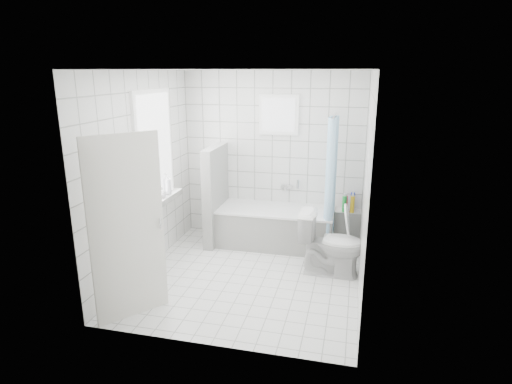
# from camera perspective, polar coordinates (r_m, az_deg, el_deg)

# --- Properties ---
(ground) EXTENTS (3.00, 3.00, 0.00)m
(ground) POSITION_cam_1_polar(r_m,az_deg,el_deg) (5.70, -1.00, -11.15)
(ground) COLOR white
(ground) RESTS_ON ground
(ceiling) EXTENTS (3.00, 3.00, 0.00)m
(ceiling) POSITION_cam_1_polar(r_m,az_deg,el_deg) (5.08, -1.14, 16.00)
(ceiling) COLOR white
(ceiling) RESTS_ON ground
(wall_back) EXTENTS (2.80, 0.02, 2.60)m
(wall_back) POSITION_cam_1_polar(r_m,az_deg,el_deg) (6.66, 2.17, 4.71)
(wall_back) COLOR white
(wall_back) RESTS_ON ground
(wall_front) EXTENTS (2.80, 0.02, 2.60)m
(wall_front) POSITION_cam_1_polar(r_m,az_deg,el_deg) (3.86, -6.64, -3.72)
(wall_front) COLOR white
(wall_front) RESTS_ON ground
(wall_left) EXTENTS (0.02, 3.00, 2.60)m
(wall_left) POSITION_cam_1_polar(r_m,az_deg,el_deg) (5.74, -14.73, 2.37)
(wall_left) COLOR white
(wall_left) RESTS_ON ground
(wall_right) EXTENTS (0.02, 3.00, 2.60)m
(wall_right) POSITION_cam_1_polar(r_m,az_deg,el_deg) (5.08, 14.41, 0.67)
(wall_right) COLOR white
(wall_right) RESTS_ON ground
(window_left) EXTENTS (0.01, 0.90, 1.40)m
(window_left) POSITION_cam_1_polar(r_m,az_deg,el_deg) (5.92, -13.20, 5.84)
(window_left) COLOR white
(window_left) RESTS_ON wall_left
(window_back) EXTENTS (0.50, 0.01, 0.50)m
(window_back) POSITION_cam_1_polar(r_m,az_deg,el_deg) (6.51, 3.03, 10.22)
(window_back) COLOR white
(window_back) RESTS_ON wall_back
(window_sill) EXTENTS (0.18, 1.02, 0.08)m
(window_sill) POSITION_cam_1_polar(r_m,az_deg,el_deg) (6.07, -12.38, -1.05)
(window_sill) COLOR white
(window_sill) RESTS_ON wall_left
(door) EXTENTS (0.53, 0.65, 2.00)m
(door) POSITION_cam_1_polar(r_m,az_deg,el_deg) (4.66, -16.78, -4.76)
(door) COLOR silver
(door) RESTS_ON ground
(bathtub) EXTENTS (1.74, 0.77, 0.58)m
(bathtub) POSITION_cam_1_polar(r_m,az_deg,el_deg) (6.56, 2.64, -4.66)
(bathtub) COLOR white
(bathtub) RESTS_ON ground
(partition_wall) EXTENTS (0.15, 0.85, 1.50)m
(partition_wall) POSITION_cam_1_polar(r_m,az_deg,el_deg) (6.60, -5.38, -0.38)
(partition_wall) COLOR white
(partition_wall) RESTS_ON ground
(tiled_ledge) EXTENTS (0.40, 0.24, 0.55)m
(tiled_ledge) POSITION_cam_1_polar(r_m,az_deg,el_deg) (6.71, 12.11, -4.68)
(tiled_ledge) COLOR white
(tiled_ledge) RESTS_ON ground
(toilet) EXTENTS (0.85, 0.50, 0.85)m
(toilet) POSITION_cam_1_polar(r_m,az_deg,el_deg) (5.68, 10.03, -6.78)
(toilet) COLOR white
(toilet) RESTS_ON ground
(curtain_rod) EXTENTS (0.02, 0.80, 0.02)m
(curtain_rod) POSITION_cam_1_polar(r_m,az_deg,el_deg) (6.05, 10.47, 10.03)
(curtain_rod) COLOR silver
(curtain_rod) RESTS_ON wall_back
(shower_curtain) EXTENTS (0.14, 0.48, 1.78)m
(shower_curtain) POSITION_cam_1_polar(r_m,az_deg,el_deg) (6.08, 9.97, 1.45)
(shower_curtain) COLOR #4CA6E0
(shower_curtain) RESTS_ON curtain_rod
(tub_faucet) EXTENTS (0.18, 0.06, 0.06)m
(tub_faucet) POSITION_cam_1_polar(r_m,az_deg,el_deg) (6.69, 4.09, 0.76)
(tub_faucet) COLOR silver
(tub_faucet) RESTS_ON wall_back
(sill_bottles) EXTENTS (0.16, 0.67, 0.31)m
(sill_bottles) POSITION_cam_1_polar(r_m,az_deg,el_deg) (5.96, -12.69, 0.36)
(sill_bottles) COLOR white
(sill_bottles) RESTS_ON window_sill
(ledge_bottles) EXTENTS (0.18, 0.17, 0.28)m
(ledge_bottles) POSITION_cam_1_polar(r_m,az_deg,el_deg) (6.56, 12.27, -1.46)
(ledge_bottles) COLOR gold
(ledge_bottles) RESTS_ON tiled_ledge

